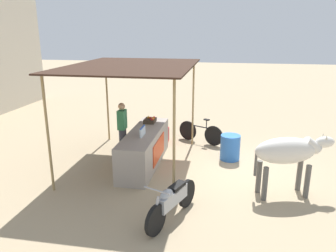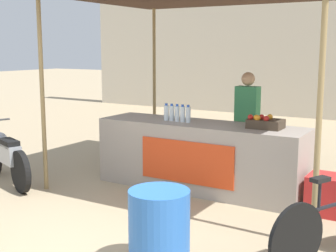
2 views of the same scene
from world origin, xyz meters
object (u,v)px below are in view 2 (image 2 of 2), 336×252
(water_barrel, at_px, (159,229))
(vendor_behind_counter, at_px, (247,126))
(fruit_crate, at_px, (265,123))
(cooler_box, at_px, (333,195))
(motorcycle_parked, at_px, (5,155))
(bicycle_leaning, at_px, (333,225))
(stall_counter, at_px, (200,156))

(water_barrel, bearing_deg, vendor_behind_counter, 97.30)
(fruit_crate, bearing_deg, cooler_box, -8.56)
(cooler_box, relative_size, motorcycle_parked, 0.35)
(fruit_crate, distance_m, water_barrel, 2.49)
(fruit_crate, distance_m, vendor_behind_counter, 0.90)
(bicycle_leaning, bearing_deg, cooler_box, 101.38)
(stall_counter, xyz_separation_m, water_barrel, (0.80, -2.35, -0.11))
(stall_counter, xyz_separation_m, motorcycle_parked, (-2.63, -1.22, -0.05))
(stall_counter, relative_size, motorcycle_parked, 1.76)
(cooler_box, bearing_deg, vendor_behind_counter, 149.90)
(cooler_box, height_order, water_barrel, water_barrel)
(cooler_box, distance_m, bicycle_leaning, 1.32)
(bicycle_leaning, bearing_deg, stall_counter, 146.92)
(water_barrel, height_order, bicycle_leaning, bicycle_leaning)
(vendor_behind_counter, distance_m, bicycle_leaning, 2.79)
(bicycle_leaning, bearing_deg, fruit_crate, 129.97)
(cooler_box, distance_m, water_barrel, 2.50)
(vendor_behind_counter, xyz_separation_m, water_barrel, (0.40, -3.11, -0.48))
(cooler_box, bearing_deg, fruit_crate, 171.44)
(fruit_crate, bearing_deg, vendor_behind_counter, 126.70)
(stall_counter, relative_size, bicycle_leaning, 1.99)
(vendor_behind_counter, xyz_separation_m, bicycle_leaning, (1.73, -2.14, -0.50))
(stall_counter, bearing_deg, cooler_box, -2.98)
(motorcycle_parked, relative_size, bicycle_leaning, 1.13)
(vendor_behind_counter, distance_m, water_barrel, 3.17)
(vendor_behind_counter, bearing_deg, cooler_box, -30.10)
(fruit_crate, bearing_deg, water_barrel, -93.12)
(water_barrel, bearing_deg, fruit_crate, 86.88)
(cooler_box, relative_size, bicycle_leaning, 0.40)
(fruit_crate, height_order, motorcycle_parked, fruit_crate)
(vendor_behind_counter, relative_size, water_barrel, 2.24)
(water_barrel, distance_m, bicycle_leaning, 1.64)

